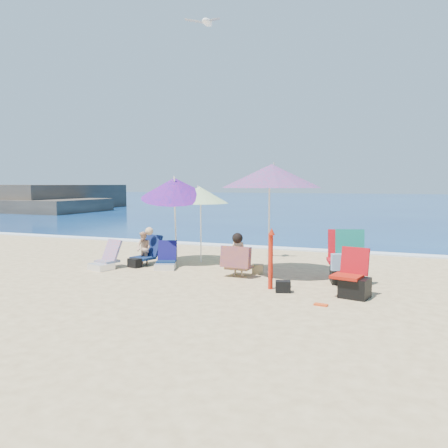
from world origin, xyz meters
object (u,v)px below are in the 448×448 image
(seagull, at_px, (207,22))
(person_center, at_px, (238,255))
(chair_navy, at_px, (166,261))
(person_left, at_px, (145,248))
(umbrella_blue, at_px, (175,188))
(chair_rainbow, at_px, (105,261))
(umbrella_turquoise, at_px, (272,176))
(umbrella_striped, at_px, (199,195))
(camp_chair_left, at_px, (354,283))
(camp_chair_right, at_px, (345,263))
(furled_umbrella, at_px, (271,255))

(seagull, bearing_deg, person_center, -42.23)
(chair_navy, xyz_separation_m, person_left, (-0.71, 0.24, 0.25))
(umbrella_blue, bearing_deg, person_center, -25.46)
(chair_rainbow, relative_size, person_center, 0.85)
(chair_rainbow, bearing_deg, umbrella_turquoise, 10.45)
(chair_rainbow, height_order, person_center, person_center)
(umbrella_blue, xyz_separation_m, chair_rainbow, (-1.19, -1.24, -1.71))
(umbrella_striped, height_order, chair_rainbow, umbrella_striped)
(umbrella_striped, distance_m, chair_rainbow, 2.78)
(umbrella_blue, bearing_deg, camp_chair_left, -22.75)
(umbrella_blue, relative_size, camp_chair_left, 2.68)
(person_center, xyz_separation_m, seagull, (-1.15, 1.04, 5.29))
(umbrella_blue, distance_m, camp_chair_right, 4.52)
(umbrella_blue, bearing_deg, umbrella_turquoise, -11.77)
(umbrella_blue, height_order, person_left, umbrella_blue)
(chair_rainbow, bearing_deg, umbrella_blue, 46.16)
(umbrella_striped, distance_m, umbrella_blue, 0.64)
(umbrella_turquoise, relative_size, person_center, 2.94)
(umbrella_turquoise, bearing_deg, umbrella_striped, 157.37)
(umbrella_turquoise, relative_size, umbrella_blue, 1.20)
(person_left, bearing_deg, umbrella_turquoise, -1.57)
(chair_rainbow, height_order, seagull, seagull)
(umbrella_turquoise, bearing_deg, person_center, -147.37)
(person_left, bearing_deg, chair_navy, -18.64)
(furled_umbrella, bearing_deg, camp_chair_left, -2.46)
(camp_chair_right, bearing_deg, umbrella_striped, 163.14)
(umbrella_blue, height_order, person_center, umbrella_blue)
(umbrella_turquoise, relative_size, camp_chair_left, 3.22)
(umbrella_turquoise, height_order, umbrella_striped, umbrella_turquoise)
(chair_navy, bearing_deg, camp_chair_right, -1.34)
(chair_navy, height_order, chair_rainbow, chair_rainbow)
(umbrella_striped, relative_size, camp_chair_left, 2.27)
(person_center, height_order, seagull, seagull)
(umbrella_turquoise, distance_m, chair_navy, 3.18)
(chair_navy, height_order, camp_chair_left, camp_chair_left)
(umbrella_blue, relative_size, person_center, 2.44)
(camp_chair_right, xyz_separation_m, seagull, (-3.37, 0.89, 5.34))
(furled_umbrella, relative_size, chair_navy, 1.51)
(camp_chair_right, relative_size, person_center, 1.18)
(furled_umbrella, relative_size, seagull, 1.44)
(furled_umbrella, xyz_separation_m, person_left, (-3.54, 1.35, -0.23))
(furled_umbrella, height_order, chair_navy, furled_umbrella)
(umbrella_striped, bearing_deg, person_center, -40.95)
(umbrella_striped, height_order, person_left, umbrella_striped)
(person_left, xyz_separation_m, seagull, (1.43, 0.55, 5.33))
(chair_navy, relative_size, seagull, 0.95)
(seagull, bearing_deg, camp_chair_right, -14.76)
(umbrella_striped, xyz_separation_m, seagull, (0.32, -0.23, 4.04))
(umbrella_blue, bearing_deg, chair_navy, -80.85)
(furled_umbrella, relative_size, person_center, 1.24)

